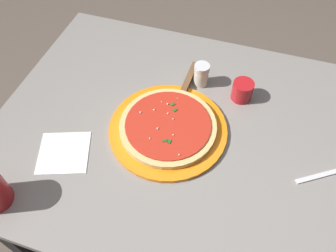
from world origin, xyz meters
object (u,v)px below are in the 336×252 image
at_px(napkin_folded_right, 64,152).
at_px(cup_small_sauce, 242,91).
at_px(serving_plate, 168,129).
at_px(fork, 334,172).
at_px(pizza_server, 186,87).
at_px(parmesan_shaker, 201,75).
at_px(pizza, 168,126).

bearing_deg(napkin_folded_right, cup_small_sauce, -140.61).
xyz_separation_m(serving_plate, fork, (-0.44, -0.00, -0.00)).
distance_m(serving_plate, fork, 0.44).
bearing_deg(serving_plate, pizza_server, -91.58).
distance_m(serving_plate, parmesan_shaker, 0.21).
relative_size(pizza, napkin_folded_right, 2.03).
relative_size(fork, parmesan_shaker, 2.24).
xyz_separation_m(serving_plate, napkin_folded_right, (0.24, 0.15, -0.00)).
distance_m(pizza, napkin_folded_right, 0.29).
xyz_separation_m(fork, parmesan_shaker, (0.40, -0.20, 0.04)).
bearing_deg(fork, napkin_folded_right, 12.92).
bearing_deg(pizza, cup_small_sauce, -132.90).
bearing_deg(fork, parmesan_shaker, -26.57).
distance_m(cup_small_sauce, fork, 0.33).
xyz_separation_m(pizza, parmesan_shaker, (-0.04, -0.20, 0.02)).
bearing_deg(pizza_server, fork, 160.22).
bearing_deg(parmesan_shaker, serving_plate, 78.68).
relative_size(serving_plate, pizza_server, 1.48).
bearing_deg(serving_plate, parmesan_shaker, -101.32).
height_order(serving_plate, parmesan_shaker, parmesan_shaker).
bearing_deg(cup_small_sauce, pizza_server, 8.10).
bearing_deg(serving_plate, pizza, -30.96).
relative_size(pizza, fork, 1.61).
height_order(pizza_server, fork, pizza_server).
relative_size(pizza_server, napkin_folded_right, 1.69).
bearing_deg(fork, pizza, 0.32).
bearing_deg(pizza_server, serving_plate, 88.42).
bearing_deg(pizza, serving_plate, 149.04).
distance_m(serving_plate, cup_small_sauce, 0.25).
distance_m(serving_plate, pizza_server, 0.16).
bearing_deg(pizza, parmesan_shaker, -101.33).
height_order(napkin_folded_right, parmesan_shaker, parmesan_shaker).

